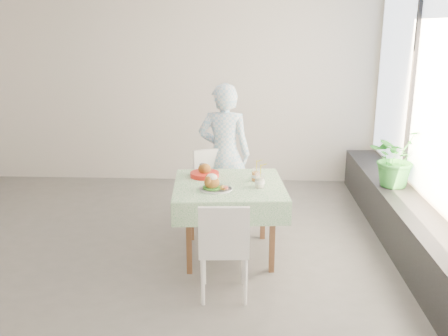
# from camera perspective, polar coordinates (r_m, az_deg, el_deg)

# --- Properties ---
(floor) EXTENTS (6.00, 6.00, 0.00)m
(floor) POSITION_cam_1_polar(r_m,az_deg,el_deg) (5.25, -10.60, -9.22)
(floor) COLOR #575553
(floor) RESTS_ON ground
(wall_back) EXTENTS (6.00, 0.02, 2.80)m
(wall_back) POSITION_cam_1_polar(r_m,az_deg,el_deg) (7.26, -6.68, 9.41)
(wall_back) COLOR beige
(wall_back) RESTS_ON ground
(wall_right) EXTENTS (0.02, 5.00, 2.80)m
(wall_right) POSITION_cam_1_polar(r_m,az_deg,el_deg) (5.03, 24.09, 5.33)
(wall_right) COLOR beige
(wall_right) RESTS_ON ground
(window_pane) EXTENTS (0.01, 4.80, 2.18)m
(window_pane) POSITION_cam_1_polar(r_m,az_deg,el_deg) (4.98, 24.09, 8.17)
(window_pane) COLOR #D1E0F9
(window_pane) RESTS_ON ground
(window_ledge) EXTENTS (0.40, 4.80, 0.50)m
(window_ledge) POSITION_cam_1_polar(r_m,az_deg,el_deg) (5.27, 20.65, -6.94)
(window_ledge) COLOR black
(window_ledge) RESTS_ON ground
(cafe_table) EXTENTS (1.12, 1.12, 0.74)m
(cafe_table) POSITION_cam_1_polar(r_m,az_deg,el_deg) (4.89, 0.56, -4.96)
(cafe_table) COLOR brown
(cafe_table) RESTS_ON ground
(chair_far) EXTENTS (0.56, 0.56, 0.89)m
(chair_far) POSITION_cam_1_polar(r_m,az_deg,el_deg) (5.57, -0.75, -4.38)
(chair_far) COLOR white
(chair_far) RESTS_ON ground
(chair_near) EXTENTS (0.43, 0.43, 0.85)m
(chair_near) POSITION_cam_1_polar(r_m,az_deg,el_deg) (4.26, -0.03, -11.19)
(chair_near) COLOR white
(chair_near) RESTS_ON ground
(diner) EXTENTS (0.61, 0.42, 1.61)m
(diner) POSITION_cam_1_polar(r_m,az_deg,el_deg) (5.64, 0.04, 1.55)
(diner) COLOR #90C7E7
(diner) RESTS_ON ground
(main_dish) EXTENTS (0.31, 0.31, 0.16)m
(main_dish) POSITION_cam_1_polar(r_m,az_deg,el_deg) (4.60, -1.19, -1.93)
(main_dish) COLOR white
(main_dish) RESTS_ON cafe_table
(juice_cup_orange) EXTENTS (0.09, 0.09, 0.25)m
(juice_cup_orange) POSITION_cam_1_polar(r_m,az_deg,el_deg) (4.88, 3.65, -0.84)
(juice_cup_orange) COLOR white
(juice_cup_orange) RESTS_ON cafe_table
(juice_cup_lemonade) EXTENTS (0.10, 0.10, 0.27)m
(juice_cup_lemonade) POSITION_cam_1_polar(r_m,az_deg,el_deg) (4.68, 4.10, -1.52)
(juice_cup_lemonade) COLOR white
(juice_cup_lemonade) RESTS_ON cafe_table
(second_dish) EXTENTS (0.29, 0.29, 0.14)m
(second_dish) POSITION_cam_1_polar(r_m,az_deg,el_deg) (5.02, -2.24, -0.56)
(second_dish) COLOR red
(second_dish) RESTS_ON cafe_table
(potted_plant) EXTENTS (0.77, 0.76, 0.65)m
(potted_plant) POSITION_cam_1_polar(r_m,az_deg,el_deg) (5.77, 19.03, 1.16)
(potted_plant) COLOR #27752B
(potted_plant) RESTS_ON window_ledge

